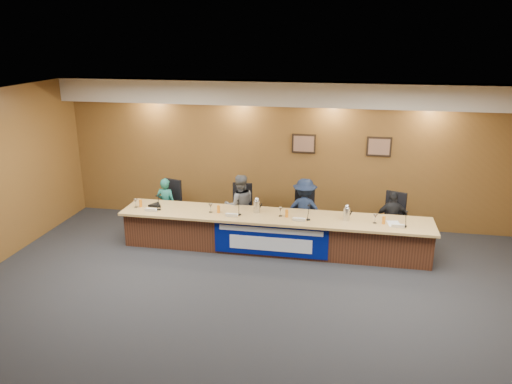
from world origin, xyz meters
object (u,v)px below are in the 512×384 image
office_chair_a (168,208)px  speakerphone (156,205)px  carafe_right (347,214)px  panelist_a (166,204)px  dais_body (274,233)px  office_chair_c (305,217)px  panelist_b (240,206)px  panelist_d (392,219)px  carafe_mid (257,206)px  panelist_c (304,210)px  office_chair_d (391,223)px  office_chair_b (241,213)px  banner (271,240)px

office_chair_a → speakerphone: (0.00, -0.68, 0.30)m
carafe_right → panelist_a: bearing=170.5°
dais_body → office_chair_c: dais_body is taller
panelist_b → panelist_d: size_ratio=1.14×
panelist_b → panelist_d: bearing=159.9°
panelist_b → speakerphone: panelist_b is taller
panelist_a → carafe_right: size_ratio=4.71×
office_chair_a → carafe_mid: bearing=-0.2°
office_chair_c → carafe_right: carafe_right is taller
panelist_a → dais_body: bearing=171.6°
panelist_c → panelist_d: size_ratio=1.13×
speakerphone → dais_body: bearing=-0.5°
panelist_b → panelist_c: size_ratio=1.01×
panelist_d → carafe_right: size_ratio=4.69×
panelist_b → office_chair_c: size_ratio=2.81×
dais_body → office_chair_d: dais_body is taller
carafe_mid → carafe_right: 1.76m
dais_body → panelist_d: size_ratio=5.09×
office_chair_b → dais_body: bearing=-42.8°
office_chair_c → office_chair_a: bearing=172.4°
panelist_b → carafe_mid: (0.47, -0.54, 0.20)m
office_chair_c → office_chair_d: 1.77m
office_chair_a → panelist_b: bearing=13.2°
office_chair_a → carafe_mid: (2.11, -0.64, 0.39)m
banner → carafe_right: 1.53m
office_chair_c → office_chair_d: (1.77, 0.00, 0.00)m
banner → panelist_c: bearing=61.8°
dais_body → carafe_right: carafe_right is taller
panelist_b → carafe_mid: size_ratio=5.52×
carafe_right → office_chair_a: bearing=169.0°
dais_body → office_chair_b: dais_body is taller
dais_body → speakerphone: 2.50m
panelist_d → panelist_c: bearing=-4.8°
office_chair_c → carafe_mid: (-0.90, -0.64, 0.39)m
panelist_b → office_chair_b: panelist_b is taller
carafe_mid → office_chair_c: bearing=35.4°
panelist_a → office_chair_a: (0.00, 0.10, -0.11)m
panelist_d → office_chair_a: panelist_d is taller
carafe_mid → office_chair_a: bearing=163.1°
office_chair_c → carafe_mid: bearing=-152.2°
panelist_d → carafe_mid: 2.73m
panelist_c → carafe_right: 1.10m
panelist_c → carafe_right: bearing=144.1°
panelist_a → office_chair_a: bearing=-84.9°
office_chair_d → office_chair_b: bearing=-160.0°
carafe_mid → carafe_right: carafe_right is taller
banner → panelist_b: 1.34m
banner → office_chair_b: banner is taller
panelist_d → speakerphone: panelist_d is taller
panelist_a → office_chair_b: (1.64, 0.10, -0.11)m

